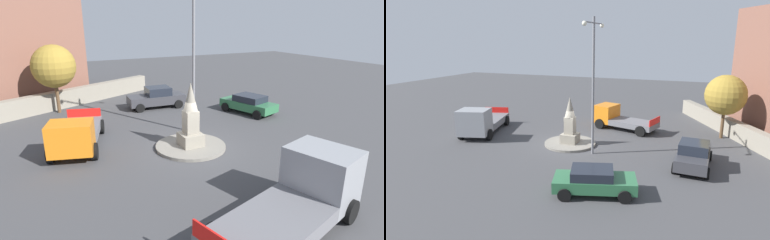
{
  "view_description": "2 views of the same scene",
  "coord_description": "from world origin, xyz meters",
  "views": [
    {
      "loc": [
        -6.99,
        -13.98,
        6.49
      ],
      "look_at": [
        -0.37,
        -0.9,
        1.84
      ],
      "focal_mm": 29.8,
      "sensor_mm": 36.0,
      "label": 1
    },
    {
      "loc": [
        20.38,
        8.34,
        7.42
      ],
      "look_at": [
        0.15,
        0.67,
        1.92
      ],
      "focal_mm": 29.91,
      "sensor_mm": 36.0,
      "label": 2
    }
  ],
  "objects": [
    {
      "name": "ground_plane",
      "position": [
        0.0,
        0.0,
        0.0
      ],
      "size": [
        80.0,
        80.0,
        0.0
      ],
      "primitive_type": "plane",
      "color": "#424244"
    },
    {
      "name": "traffic_island",
      "position": [
        0.0,
        0.0,
        0.08
      ],
      "size": [
        3.7,
        3.7,
        0.16
      ],
      "primitive_type": "cylinder",
      "color": "gray",
      "rests_on": "ground"
    },
    {
      "name": "monument",
      "position": [
        0.0,
        0.0,
        1.57
      ],
      "size": [
        1.14,
        1.14,
        3.34
      ],
      "color": "gray",
      "rests_on": "traffic_island"
    },
    {
      "name": "streetlamp",
      "position": [
        1.25,
        2.11,
        5.26
      ],
      "size": [
        3.7,
        0.28,
        8.74
      ],
      "color": "slate",
      "rests_on": "ground"
    },
    {
      "name": "car_dark_grey_parked_right",
      "position": [
        1.31,
        8.42,
        0.79
      ],
      "size": [
        4.36,
        2.2,
        1.58
      ],
      "color": "#38383D",
      "rests_on": "ground"
    },
    {
      "name": "car_green_far_side",
      "position": [
        6.66,
        3.97,
        0.71
      ],
      "size": [
        2.81,
        4.33,
        1.34
      ],
      "color": "#2D6B42",
      "rests_on": "ground"
    },
    {
      "name": "truck_orange_approaching",
      "position": [
        -5.42,
        2.23,
        0.91
      ],
      "size": [
        3.5,
        5.61,
        1.92
      ],
      "color": "orange",
      "rests_on": "ground"
    },
    {
      "name": "truck_grey_near_island",
      "position": [
        0.27,
        -7.49,
        1.06
      ],
      "size": [
        6.35,
        3.78,
        2.32
      ],
      "color": "gray",
      "rests_on": "ground"
    },
    {
      "name": "stone_boundary_wall",
      "position": [
        -5.64,
        11.37,
        0.67
      ],
      "size": [
        16.56,
        8.69,
        1.34
      ],
      "primitive_type": "cube",
      "rotation": [
        0.0,
        0.0,
        3.6
      ],
      "color": "gray",
      "rests_on": "ground"
    },
    {
      "name": "corner_building",
      "position": [
        -8.26,
        16.63,
        4.9
      ],
      "size": [
        11.26,
        11.49,
        9.8
      ],
      "primitive_type": "cube",
      "rotation": [
        0.0,
        0.0,
        3.6
      ],
      "color": "brown",
      "rests_on": "ground"
    },
    {
      "name": "tree_near_wall",
      "position": [
        -5.55,
        10.3,
        3.35
      ],
      "size": [
        3.01,
        3.01,
        4.86
      ],
      "color": "brown",
      "rests_on": "ground"
    }
  ]
}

